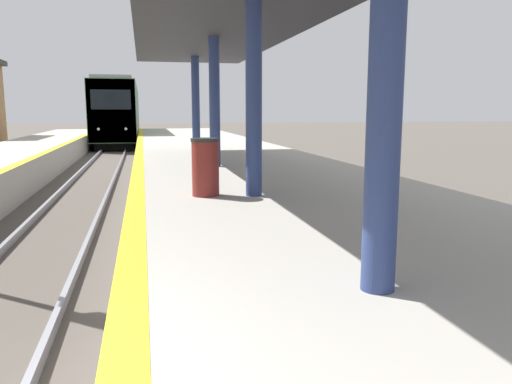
% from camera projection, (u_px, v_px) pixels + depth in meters
% --- Properties ---
extents(train, '(2.90, 22.10, 4.68)m').
position_uv_depth(train, '(119.00, 112.00, 40.43)').
color(train, black).
rests_on(train, ground).
extents(station_canopy, '(4.01, 19.18, 3.57)m').
position_uv_depth(station_canopy, '(229.00, 21.00, 10.56)').
color(station_canopy, navy).
rests_on(station_canopy, platform_right).
extents(trash_bin, '(0.50, 0.50, 1.01)m').
position_uv_depth(trash_bin, '(205.00, 167.00, 8.70)').
color(trash_bin, maroon).
rests_on(trash_bin, platform_right).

